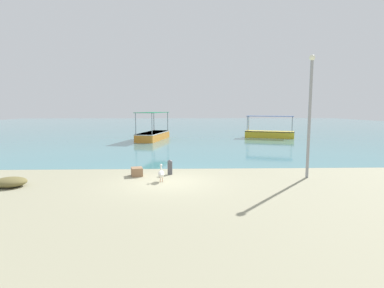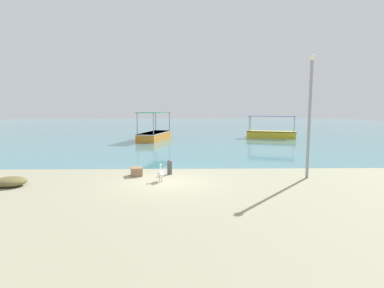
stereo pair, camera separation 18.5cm
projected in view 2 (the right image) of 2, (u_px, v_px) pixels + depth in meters
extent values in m
plane|color=gray|center=(167.00, 182.00, 13.78)|extent=(120.00, 120.00, 0.00)
cube|color=teal|center=(182.00, 125.00, 61.44)|extent=(110.00, 90.00, 0.00)
cube|color=gold|center=(271.00, 134.00, 34.72)|extent=(5.65, 3.22, 0.77)
cube|color=black|center=(271.00, 131.00, 34.68)|extent=(5.70, 3.27, 0.08)
cylinder|color=#99999E|center=(294.00, 124.00, 34.36)|extent=(0.08, 0.08, 1.71)
cylinder|color=#99999E|center=(294.00, 124.00, 33.21)|extent=(0.08, 0.08, 1.71)
cylinder|color=#99999E|center=(251.00, 123.00, 35.93)|extent=(0.08, 0.08, 1.71)
cylinder|color=#99999E|center=(249.00, 124.00, 34.79)|extent=(0.08, 0.08, 1.71)
cube|color=#2D4E8E|center=(272.00, 116.00, 34.47)|extent=(5.50, 3.24, 0.05)
cube|color=orange|center=(155.00, 136.00, 32.42)|extent=(3.24, 6.63, 0.81)
cube|color=silver|center=(155.00, 133.00, 32.38)|extent=(3.29, 6.68, 0.08)
cylinder|color=#99999E|center=(156.00, 121.00, 35.27)|extent=(0.08, 0.08, 2.11)
cylinder|color=#99999E|center=(169.00, 121.00, 34.95)|extent=(0.08, 0.08, 2.11)
cylinder|color=#99999E|center=(137.00, 124.00, 29.55)|extent=(0.08, 0.08, 2.11)
cylinder|color=#99999E|center=(153.00, 124.00, 29.23)|extent=(0.08, 0.08, 2.11)
cube|color=#1A7147|center=(155.00, 112.00, 32.12)|extent=(3.29, 6.46, 0.05)
cylinder|color=#E0997A|center=(160.00, 179.00, 13.79)|extent=(0.03, 0.03, 0.22)
cylinder|color=#E0997A|center=(162.00, 179.00, 13.80)|extent=(0.03, 0.03, 0.22)
ellipsoid|color=white|center=(161.00, 174.00, 13.79)|extent=(0.32, 0.58, 0.32)
ellipsoid|color=white|center=(161.00, 175.00, 13.54)|extent=(0.13, 0.17, 0.10)
cylinder|color=white|center=(161.00, 168.00, 13.92)|extent=(0.07, 0.07, 0.26)
sphere|color=white|center=(160.00, 165.00, 13.90)|extent=(0.11, 0.11, 0.11)
cone|color=#E5933F|center=(161.00, 165.00, 14.07)|extent=(0.08, 0.30, 0.06)
cylinder|color=gray|center=(309.00, 120.00, 14.24)|extent=(0.14, 0.14, 5.61)
sphere|color=#EAEACC|center=(312.00, 57.00, 13.90)|extent=(0.28, 0.28, 0.28)
cylinder|color=#47474C|center=(170.00, 169.00, 15.30)|extent=(0.25, 0.25, 0.60)
sphere|color=#4C4C51|center=(170.00, 162.00, 15.26)|extent=(0.26, 0.26, 0.26)
ellipsoid|color=brown|center=(10.00, 182.00, 12.97)|extent=(1.36, 1.16, 0.41)
cube|color=#8D6849|center=(137.00, 172.00, 15.02)|extent=(0.68, 0.74, 0.42)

